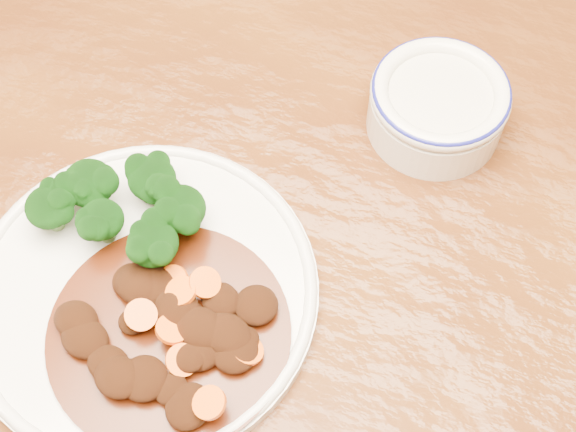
% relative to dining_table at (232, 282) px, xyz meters
% --- Properties ---
extents(dining_table, '(1.61, 1.10, 0.75)m').
position_rel_dining_table_xyz_m(dining_table, '(0.00, 0.00, 0.00)').
color(dining_table, '#603311').
rests_on(dining_table, ground).
extents(dinner_plate, '(0.31, 0.31, 0.02)m').
position_rel_dining_table_xyz_m(dinner_plate, '(-0.04, -0.08, 0.09)').
color(dinner_plate, silver).
rests_on(dinner_plate, dining_table).
extents(broccoli_florets, '(0.15, 0.11, 0.05)m').
position_rel_dining_table_xyz_m(broccoli_florets, '(-0.09, -0.03, 0.13)').
color(broccoli_florets, '#5F8746').
rests_on(broccoli_florets, dinner_plate).
extents(mince_stew, '(0.21, 0.21, 0.04)m').
position_rel_dining_table_xyz_m(mince_stew, '(0.01, -0.10, 0.10)').
color(mince_stew, '#441907').
rests_on(mince_stew, dinner_plate).
extents(dip_bowl, '(0.14, 0.14, 0.06)m').
position_rel_dining_table_xyz_m(dip_bowl, '(0.12, 0.21, 0.11)').
color(dip_bowl, silver).
rests_on(dip_bowl, dining_table).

